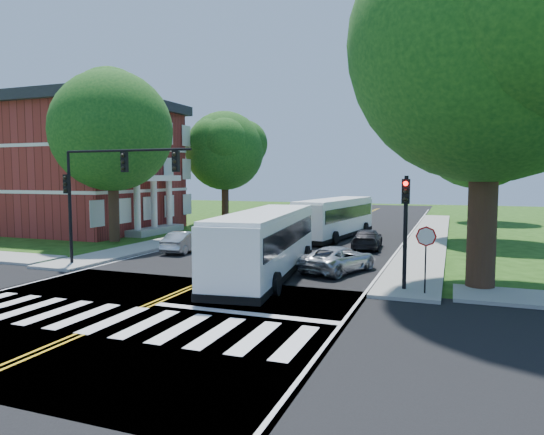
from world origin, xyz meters
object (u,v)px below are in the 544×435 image
at_px(signal_nw, 106,179).
at_px(signal_ne, 405,217).
at_px(bus_follow, 335,217).
at_px(dark_sedan, 367,239).
at_px(bus_lead, 266,242).
at_px(suv, 339,259).
at_px(hatchback, 185,241).

xyz_separation_m(signal_nw, signal_ne, (14.06, 0.01, -1.41)).
bearing_deg(bus_follow, dark_sedan, 130.72).
distance_m(signal_ne, dark_sedan, 11.76).
xyz_separation_m(bus_lead, suv, (2.86, 2.13, -0.94)).
height_order(hatchback, dark_sedan, hatchback).
distance_m(signal_nw, dark_sedan, 15.91).
relative_size(signal_nw, bus_follow, 0.63).
height_order(bus_lead, dark_sedan, bus_lead).
distance_m(bus_follow, suv, 13.02).
relative_size(signal_ne, bus_follow, 0.39).
bearing_deg(signal_ne, hatchback, 155.77).
xyz_separation_m(bus_follow, suv, (3.10, -12.61, -0.90)).
relative_size(signal_ne, hatchback, 1.16).
relative_size(signal_nw, suv, 1.62).
bearing_deg(suv, dark_sedan, -70.37).
distance_m(bus_follow, dark_sedan, 5.71).
distance_m(suv, dark_sedan, 7.92).
bearing_deg(dark_sedan, signal_ne, 102.00).
xyz_separation_m(signal_ne, suv, (-3.29, 3.14, -2.34)).
bearing_deg(bus_lead, suv, -150.45).
xyz_separation_m(signal_nw, bus_lead, (7.90, 1.02, -2.81)).
bearing_deg(signal_ne, dark_sedan, 106.43).
height_order(signal_ne, dark_sedan, signal_ne).
height_order(signal_ne, hatchback, signal_ne).
bearing_deg(hatchback, bus_lead, 143.15).
relative_size(signal_nw, hatchback, 1.89).
relative_size(suv, dark_sedan, 1.05).
xyz_separation_m(signal_ne, hatchback, (-13.28, 5.98, -2.33)).
bearing_deg(bus_follow, signal_nw, 71.10).
bearing_deg(signal_ne, bus_follow, 112.08).
xyz_separation_m(bus_follow, dark_sedan, (3.13, -4.70, -0.90)).
bearing_deg(bus_lead, signal_ne, 163.58).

